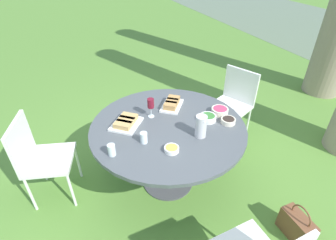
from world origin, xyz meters
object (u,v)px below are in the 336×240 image
object	(u,v)px
wine_glass	(151,104)
handbag	(296,226)
chair_far_back	(39,155)
chair_near_right	(234,99)
dining_table	(168,134)
water_pitcher	(201,126)

from	to	relation	value
wine_glass	handbag	distance (m)	1.67
chair_far_back	chair_near_right	bearing A→B (deg)	93.82
dining_table	chair_far_back	distance (m)	1.21
chair_near_right	water_pitcher	size ratio (longest dim) A/B	4.37
chair_far_back	handbag	world-z (taller)	chair_far_back
water_pitcher	handbag	bearing A→B (deg)	37.47
dining_table	water_pitcher	size ratio (longest dim) A/B	7.09
dining_table	chair_near_right	bearing A→B (deg)	113.54
chair_far_back	water_pitcher	distance (m)	1.52
dining_table	chair_far_back	size ratio (longest dim) A/B	1.62
water_pitcher	wine_glass	xyz separation A→B (m)	(-0.45, -0.29, 0.04)
chair_far_back	wine_glass	bearing A→B (deg)	83.22
chair_far_back	water_pitcher	size ratio (longest dim) A/B	4.37
water_pitcher	handbag	distance (m)	1.20
chair_near_right	dining_table	bearing A→B (deg)	-66.46
chair_far_back	wine_glass	size ratio (longest dim) A/B	4.54
chair_near_right	water_pitcher	bearing A→B (deg)	-50.85
chair_near_right	handbag	distance (m)	1.57
handbag	chair_far_back	bearing A→B (deg)	-124.52
dining_table	water_pitcher	world-z (taller)	water_pitcher
wine_glass	dining_table	bearing A→B (deg)	24.93
chair_far_back	wine_glass	world-z (taller)	wine_glass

